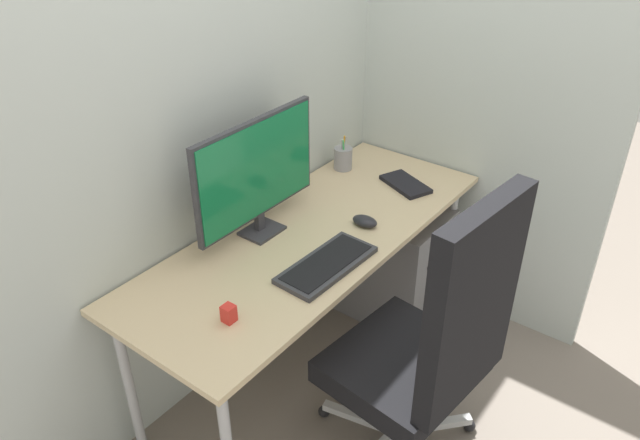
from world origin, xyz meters
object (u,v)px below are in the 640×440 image
(keyboard, at_px, (327,264))
(desk_clamp_accessory, at_px, (229,314))
(office_chair, at_px, (433,344))
(monitor, at_px, (257,172))
(pen_holder, at_px, (343,158))
(notebook, at_px, (405,184))
(mouse, at_px, (365,221))
(filing_cabinet, at_px, (392,261))

(keyboard, distance_m, desk_clamp_accessory, 0.44)
(office_chair, relative_size, keyboard, 2.91)
(office_chair, height_order, monitor, monitor)
(pen_holder, bearing_deg, monitor, -174.78)
(office_chair, bearing_deg, notebook, 36.98)
(mouse, bearing_deg, monitor, 129.16)
(mouse, distance_m, desk_clamp_accessory, 0.75)
(filing_cabinet, bearing_deg, desk_clamp_accessory, -176.95)
(desk_clamp_accessory, bearing_deg, mouse, -1.98)
(keyboard, height_order, notebook, keyboard)
(office_chair, bearing_deg, filing_cabinet, 38.71)
(keyboard, relative_size, mouse, 3.81)
(monitor, relative_size, pen_holder, 3.77)
(filing_cabinet, relative_size, mouse, 5.31)
(filing_cabinet, bearing_deg, office_chair, -141.29)
(keyboard, xyz_separation_m, desk_clamp_accessory, (-0.43, 0.07, 0.02))
(notebook, bearing_deg, desk_clamp_accessory, -156.72)
(filing_cabinet, distance_m, notebook, 0.46)
(desk_clamp_accessory, bearing_deg, monitor, 31.32)
(monitor, height_order, mouse, monitor)
(filing_cabinet, xyz_separation_m, keyboard, (-0.73, -0.14, 0.46))
(desk_clamp_accessory, bearing_deg, filing_cabinet, 3.05)
(monitor, xyz_separation_m, keyboard, (-0.04, -0.36, -0.25))
(notebook, bearing_deg, filing_cabinet, 93.34)
(pen_holder, height_order, notebook, pen_holder)
(keyboard, relative_size, pen_holder, 2.48)
(mouse, bearing_deg, filing_cabinet, 8.29)
(pen_holder, relative_size, desk_clamp_accessory, 2.73)
(mouse, distance_m, pen_holder, 0.52)
(notebook, height_order, desk_clamp_accessory, desk_clamp_accessory)
(monitor, height_order, keyboard, monitor)
(mouse, distance_m, notebook, 0.40)
(filing_cabinet, bearing_deg, notebook, -109.23)
(filing_cabinet, height_order, desk_clamp_accessory, desk_clamp_accessory)
(office_chair, distance_m, notebook, 0.90)
(keyboard, xyz_separation_m, notebook, (0.72, 0.09, -0.00))
(monitor, bearing_deg, desk_clamp_accessory, -148.68)
(mouse, relative_size, notebook, 0.46)
(pen_holder, bearing_deg, notebook, -85.32)
(monitor, bearing_deg, notebook, -21.52)
(office_chair, xyz_separation_m, monitor, (0.03, 0.80, 0.40))
(monitor, bearing_deg, office_chair, -92.02)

